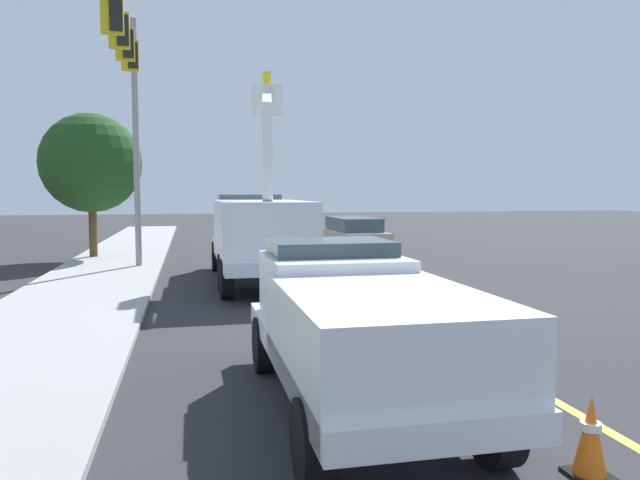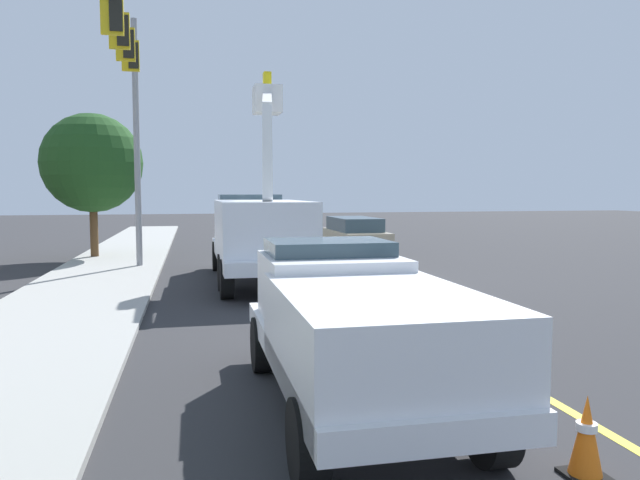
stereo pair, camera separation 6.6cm
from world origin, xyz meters
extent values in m
plane|color=#2D2D30|center=(0.00, 0.00, 0.00)|extent=(120.00, 120.00, 0.00)
cube|color=#9E9E99|center=(0.18, 7.53, 0.06)|extent=(60.07, 5.03, 0.12)
cube|color=yellow|center=(0.00, 0.00, 0.00)|extent=(49.99, 1.35, 0.01)
cube|color=white|center=(0.41, 2.66, 0.90)|extent=(8.26, 2.69, 0.36)
cube|color=white|center=(3.03, 2.60, 1.67)|extent=(2.68, 2.41, 1.60)
cube|color=#384C56|center=(3.23, 2.59, 2.37)|extent=(1.85, 2.14, 0.64)
cube|color=white|center=(-0.58, 2.68, 1.62)|extent=(5.31, 2.62, 1.80)
cube|color=white|center=(-1.39, 2.62, 3.88)|extent=(1.62, 0.52, 2.76)
cube|color=white|center=(0.70, 2.30, 5.59)|extent=(2.95, 0.72, 1.05)
cube|color=white|center=(2.11, 2.09, 5.83)|extent=(0.90, 0.90, 0.90)
cube|color=yellow|center=(2.11, 2.09, 6.43)|extent=(0.36, 0.24, 0.60)
cylinder|color=black|center=(3.30, 3.72, 0.52)|extent=(1.05, 0.36, 1.04)
cylinder|color=black|center=(3.25, 1.47, 0.52)|extent=(1.05, 0.36, 1.04)
cylinder|color=black|center=(-1.04, 3.82, 0.52)|extent=(1.05, 0.36, 1.04)
cylinder|color=black|center=(-1.10, 1.57, 0.52)|extent=(1.05, 0.36, 1.04)
cylinder|color=black|center=(-2.35, 3.85, 0.52)|extent=(1.05, 0.36, 1.04)
cylinder|color=black|center=(-2.41, 1.60, 0.52)|extent=(1.05, 0.36, 1.04)
cube|color=white|center=(-10.67, 2.92, 0.75)|extent=(5.65, 2.23, 0.30)
cube|color=white|center=(-9.44, 2.89, 1.30)|extent=(2.06, 1.98, 1.10)
cube|color=#384C56|center=(-9.24, 2.89, 1.78)|extent=(1.39, 1.80, 0.56)
cube|color=white|center=(-11.68, 2.95, 1.15)|extent=(3.41, 2.18, 1.10)
cylinder|color=black|center=(-8.80, 3.82, 0.42)|extent=(0.85, 0.32, 0.84)
cylinder|color=black|center=(-8.84, 1.93, 0.42)|extent=(0.85, 0.32, 0.84)
cylinder|color=black|center=(-12.49, 3.91, 0.42)|extent=(0.85, 0.32, 0.84)
cylinder|color=black|center=(-12.54, 2.02, 0.42)|extent=(0.85, 0.32, 0.84)
cube|color=tan|center=(6.52, -2.32, 0.79)|extent=(4.84, 2.01, 0.70)
cube|color=#384C56|center=(6.67, -2.32, 1.39)|extent=(3.49, 1.75, 0.60)
cylinder|color=black|center=(4.87, -3.13, 0.34)|extent=(0.69, 0.26, 0.68)
cylinder|color=black|center=(4.91, -1.42, 0.34)|extent=(0.69, 0.26, 0.68)
cylinder|color=black|center=(8.13, -3.21, 0.34)|extent=(0.69, 0.26, 0.68)
cylinder|color=black|center=(8.17, -1.50, 0.34)|extent=(0.69, 0.26, 0.68)
cube|color=black|center=(-12.99, 1.25, 0.02)|extent=(0.40, 0.40, 0.04)
cone|color=orange|center=(-12.99, 1.25, 0.43)|extent=(0.32, 0.32, 0.78)
cylinder|color=white|center=(-12.99, 1.25, 0.51)|extent=(0.20, 0.20, 0.08)
cube|color=black|center=(4.18, 0.51, 0.02)|extent=(0.40, 0.40, 0.04)
cone|color=orange|center=(4.18, 0.51, 0.40)|extent=(0.32, 0.32, 0.71)
cylinder|color=white|center=(4.18, 0.51, 0.47)|extent=(0.20, 0.20, 0.08)
cylinder|color=gray|center=(4.60, 6.43, 4.43)|extent=(0.22, 0.22, 8.87)
cube|color=gray|center=(1.11, 6.51, 7.79)|extent=(6.98, 0.33, 0.16)
cube|color=gold|center=(3.05, 6.47, 7.24)|extent=(0.13, 0.56, 1.00)
cube|color=black|center=(3.05, 6.37, 7.24)|extent=(0.21, 0.32, 0.84)
cube|color=gold|center=(1.50, 6.50, 7.24)|extent=(0.13, 0.56, 1.00)
cube|color=black|center=(1.50, 6.40, 7.24)|extent=(0.21, 0.32, 0.84)
cube|color=gold|center=(-0.05, 6.54, 7.24)|extent=(0.13, 0.56, 1.00)
cube|color=black|center=(-0.05, 6.44, 7.24)|extent=(0.21, 0.32, 0.84)
cube|color=gold|center=(-1.60, 6.58, 7.24)|extent=(0.13, 0.56, 1.00)
cube|color=black|center=(-1.60, 6.48, 7.24)|extent=(0.21, 0.32, 0.84)
cylinder|color=brown|center=(8.20, 8.42, 1.27)|extent=(0.32, 0.32, 2.54)
sphere|color=#1E471C|center=(8.20, 8.42, 3.96)|extent=(4.04, 4.04, 4.04)
camera|label=1|loc=(-17.81, 5.13, 2.77)|focal=33.44mm
camera|label=2|loc=(-17.82, 5.07, 2.77)|focal=33.44mm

